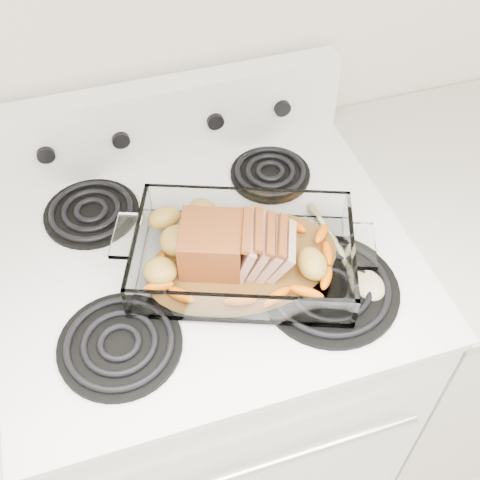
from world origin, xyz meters
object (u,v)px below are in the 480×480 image
object	(u,v)px
electric_range	(212,368)
pork_roast	(228,251)
baking_dish	(243,258)
counter_right	(448,305)

from	to	relation	value
electric_range	pork_roast	bearing A→B (deg)	-65.79
baking_dish	pork_roast	distance (m)	0.04
counter_right	baking_dish	xyz separation A→B (m)	(-0.61, -0.06, 0.50)
electric_range	counter_right	bearing A→B (deg)	-0.10
baking_dish	counter_right	bearing A→B (deg)	26.75
electric_range	baking_dish	bearing A→B (deg)	-47.76
electric_range	counter_right	distance (m)	0.67
counter_right	electric_range	bearing A→B (deg)	179.90
electric_range	pork_roast	distance (m)	0.52
baking_dish	electric_range	bearing A→B (deg)	153.11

